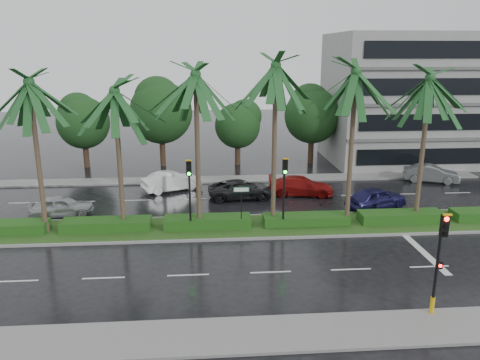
{
  "coord_description": "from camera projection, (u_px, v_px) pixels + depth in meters",
  "views": [
    {
      "loc": [
        -3.07,
        -25.56,
        10.41
      ],
      "look_at": [
        -1.0,
        1.5,
        2.89
      ],
      "focal_mm": 35.0,
      "sensor_mm": 36.0,
      "label": 1
    }
  ],
  "objects": [
    {
      "name": "building",
      "position": [
        415.0,
        99.0,
        44.51
      ],
      "size": [
        16.0,
        10.0,
        12.0
      ],
      "primitive_type": "cube",
      "color": "gray",
      "rests_on": "ground"
    },
    {
      "name": "signal_median_left",
      "position": [
        189.0,
        185.0,
        26.75
      ],
      "size": [
        0.34,
        0.42,
        4.36
      ],
      "color": "black",
      "rests_on": "median"
    },
    {
      "name": "signal_near",
      "position": [
        439.0,
        260.0,
        18.31
      ],
      "size": [
        0.34,
        0.45,
        4.36
      ],
      "color": "black",
      "rests_on": "near_sidewalk"
    },
    {
      "name": "lane_markings",
      "position": [
        311.0,
        235.0,
        27.37
      ],
      "size": [
        34.0,
        13.06,
        0.01
      ],
      "color": "silver",
      "rests_on": "ground"
    },
    {
      "name": "far_sidewalk",
      "position": [
        242.0,
        179.0,
        39.08
      ],
      "size": [
        40.0,
        2.0,
        0.12
      ],
      "primitive_type": "cube",
      "color": "slate",
      "rests_on": "ground"
    },
    {
      "name": "signal_median_right",
      "position": [
        284.0,
        183.0,
        27.16
      ],
      "size": [
        0.34,
        0.42,
        4.36
      ],
      "color": "black",
      "rests_on": "median"
    },
    {
      "name": "near_sidewalk",
      "position": [
        290.0,
        333.0,
        17.75
      ],
      "size": [
        40.0,
        2.4,
        0.12
      ],
      "primitive_type": "cube",
      "color": "slate",
      "rests_on": "ground"
    },
    {
      "name": "palm_row",
      "position": [
        236.0,
        89.0,
        26.22
      ],
      "size": [
        26.3,
        4.2,
        10.28
      ],
      "color": "#403725",
      "rests_on": "median"
    },
    {
      "name": "ground",
      "position": [
        259.0,
        234.0,
        27.56
      ],
      "size": [
        120.0,
        120.0,
        0.0
      ],
      "primitive_type": "plane",
      "color": "black",
      "rests_on": "ground"
    },
    {
      "name": "median",
      "position": [
        257.0,
        226.0,
        28.5
      ],
      "size": [
        36.0,
        4.0,
        0.15
      ],
      "color": "gray",
      "rests_on": "ground"
    },
    {
      "name": "bg_trees",
      "position": [
        232.0,
        115.0,
        43.17
      ],
      "size": [
        32.72,
        5.7,
        8.24
      ],
      "color": "#362318",
      "rests_on": "ground"
    },
    {
      "name": "street_sign",
      "position": [
        241.0,
        197.0,
        27.38
      ],
      "size": [
        0.95,
        0.09,
        2.6
      ],
      "color": "black",
      "rests_on": "median"
    },
    {
      "name": "hedge",
      "position": [
        257.0,
        221.0,
        28.4
      ],
      "size": [
        35.2,
        1.4,
        0.6
      ],
      "color": "#1B4714",
      "rests_on": "median"
    },
    {
      "name": "car_darkgrey",
      "position": [
        241.0,
        189.0,
        34.04
      ],
      "size": [
        2.57,
        4.95,
        1.33
      ],
      "primitive_type": "imported",
      "rotation": [
        0.0,
        0.0,
        1.65
      ],
      "color": "black",
      "rests_on": "ground"
    },
    {
      "name": "car_silver",
      "position": [
        62.0,
        206.0,
        30.31
      ],
      "size": [
        2.21,
        4.2,
        1.36
      ],
      "primitive_type": "imported",
      "rotation": [
        0.0,
        0.0,
        1.73
      ],
      "color": "#A6A8AE",
      "rests_on": "ground"
    },
    {
      "name": "car_grey",
      "position": [
        431.0,
        174.0,
        38.23
      ],
      "size": [
        2.93,
        4.55,
        1.42
      ],
      "primitive_type": "imported",
      "rotation": [
        0.0,
        0.0,
        1.21
      ],
      "color": "slate",
      "rests_on": "ground"
    },
    {
      "name": "car_red",
      "position": [
        301.0,
        186.0,
        34.81
      ],
      "size": [
        2.61,
        5.04,
        1.4
      ],
      "primitive_type": "imported",
      "rotation": [
        0.0,
        0.0,
        1.43
      ],
      "color": "maroon",
      "rests_on": "ground"
    },
    {
      "name": "car_blue",
      "position": [
        376.0,
        198.0,
        31.83
      ],
      "size": [
        3.23,
        4.71,
        1.49
      ],
      "primitive_type": "imported",
      "rotation": [
        0.0,
        0.0,
        1.94
      ],
      "color": "#1C1A4F",
      "rests_on": "ground"
    },
    {
      "name": "car_white",
      "position": [
        172.0,
        181.0,
        35.86
      ],
      "size": [
        3.29,
        4.76,
        1.49
      ],
      "primitive_type": "imported",
      "rotation": [
        0.0,
        0.0,
        1.99
      ],
      "color": "white",
      "rests_on": "ground"
    }
  ]
}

